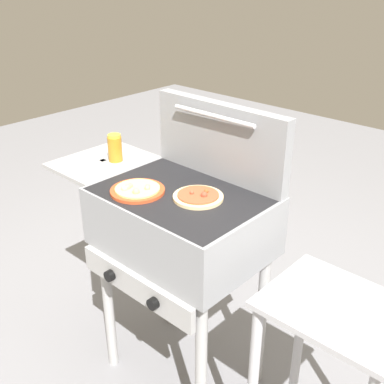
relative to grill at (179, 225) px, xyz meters
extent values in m
plane|color=gray|center=(0.01, 0.00, -0.76)|extent=(8.00, 8.00, 0.00)
cube|color=gray|center=(0.01, 0.00, 0.02)|extent=(0.64, 0.48, 0.24)
cube|color=black|center=(0.01, 0.00, 0.14)|extent=(0.61, 0.46, 0.01)
cube|color=#A5A5A5|center=(-0.47, 0.00, 0.13)|extent=(0.32, 0.41, 0.02)
cube|color=#A5A5A5|center=(-0.47, 0.00, 0.02)|extent=(0.02, 0.02, 0.24)
cube|color=#A5A5A5|center=(0.01, -0.25, -0.15)|extent=(0.58, 0.02, 0.10)
cylinder|color=black|center=(-0.11, -0.27, -0.15)|extent=(0.04, 0.02, 0.04)
cylinder|color=black|center=(0.13, -0.27, -0.15)|extent=(0.04, 0.02, 0.04)
cylinder|color=#A5A5A5|center=(-0.26, -0.19, -0.43)|extent=(0.04, 0.04, 0.66)
cylinder|color=#A5A5A5|center=(0.28, -0.19, -0.43)|extent=(0.04, 0.04, 0.66)
cylinder|color=#A5A5A5|center=(-0.26, 0.19, -0.43)|extent=(0.04, 0.04, 0.66)
cylinder|color=#A5A5A5|center=(0.28, 0.19, -0.43)|extent=(0.04, 0.04, 0.66)
cube|color=gray|center=(0.01, 0.22, 0.29)|extent=(0.63, 0.06, 0.30)
cylinder|color=#B7B7BC|center=(0.01, 0.17, 0.40)|extent=(0.38, 0.02, 0.02)
cylinder|color=#C64723|center=(-0.11, -0.11, 0.15)|extent=(0.21, 0.21, 0.01)
cylinder|color=#EDD17A|center=(-0.11, -0.11, 0.16)|extent=(0.17, 0.17, 0.01)
sphere|color=#F2A787|center=(-0.14, -0.15, 0.17)|extent=(0.02, 0.02, 0.02)
sphere|color=#E7C064|center=(-0.14, -0.12, 0.17)|extent=(0.02, 0.02, 0.02)
sphere|color=#CADF73|center=(-0.08, -0.09, 0.17)|extent=(0.02, 0.02, 0.02)
sphere|color=tan|center=(-0.09, -0.14, 0.17)|extent=(0.03, 0.03, 0.03)
sphere|color=#D7BB60|center=(-0.09, -0.08, 0.17)|extent=(0.02, 0.02, 0.02)
sphere|color=#F2AF68|center=(-0.14, -0.13, 0.17)|extent=(0.02, 0.02, 0.02)
cylinder|color=beige|center=(0.09, 0.01, 0.15)|extent=(0.19, 0.19, 0.01)
cylinder|color=#D14C2D|center=(0.09, 0.01, 0.16)|extent=(0.15, 0.15, 0.01)
sphere|color=#DA422C|center=(0.11, 0.01, 0.17)|extent=(0.02, 0.02, 0.02)
sphere|color=#D54E24|center=(0.10, 0.04, 0.17)|extent=(0.02, 0.02, 0.02)
sphere|color=#E44B32|center=(0.07, 0.00, 0.17)|extent=(0.02, 0.02, 0.02)
cylinder|color=#B77A1E|center=(-0.42, 0.04, 0.20)|extent=(0.06, 0.06, 0.11)
cylinder|color=gold|center=(-0.42, 0.04, 0.26)|extent=(0.06, 0.06, 0.01)
cube|color=#B2B2B7|center=(0.67, 0.00, -0.03)|extent=(0.44, 0.36, 0.02)
cylinder|color=#B2B2B7|center=(0.48, 0.15, -0.40)|extent=(0.04, 0.04, 0.72)
camera|label=1|loc=(1.12, -1.14, 0.92)|focal=44.11mm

